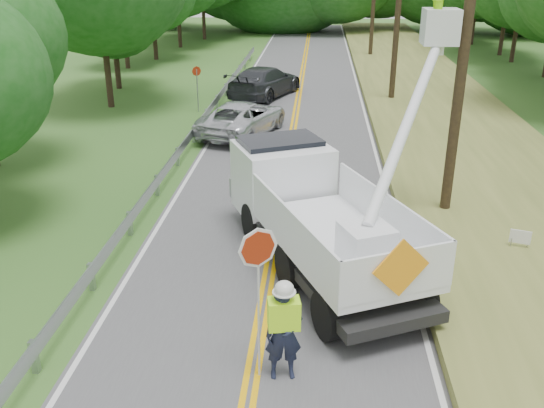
{
  "coord_description": "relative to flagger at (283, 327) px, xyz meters",
  "views": [
    {
      "loc": [
        1.07,
        -7.74,
        7.32
      ],
      "look_at": [
        0.0,
        6.0,
        1.5
      ],
      "focal_mm": 39.02,
      "sensor_mm": 36.0,
      "label": 1
    }
  ],
  "objects": [
    {
      "name": "tall_grass_verge",
      "position": [
        6.53,
        12.76,
        -0.96
      ],
      "size": [
        7.0,
        96.0,
        0.3
      ],
      "primitive_type": "cube",
      "color": "#5D642E",
      "rests_on": "ground"
    },
    {
      "name": "yard_sign",
      "position": [
        5.86,
        5.26,
        -0.56
      ],
      "size": [
        0.51,
        0.19,
        0.76
      ],
      "color": "white",
      "rests_on": "ground"
    },
    {
      "name": "suv_darkgrey",
      "position": [
        -2.46,
        23.67,
        -0.26
      ],
      "size": [
        4.24,
        6.2,
        1.67
      ],
      "primitive_type": "imported",
      "rotation": [
        0.0,
        0.0,
        2.77
      ],
      "color": "#323439",
      "rests_on": "road"
    },
    {
      "name": "flagger",
      "position": [
        0.0,
        0.0,
        0.0
      ],
      "size": [
        1.15,
        0.56,
        3.06
      ],
      "color": "#191E33",
      "rests_on": "road"
    },
    {
      "name": "suv_silver",
      "position": [
        -2.74,
        16.08,
        -0.35
      ],
      "size": [
        3.95,
        5.82,
        1.48
      ],
      "primitive_type": "imported",
      "rotation": [
        0.0,
        0.0,
        2.83
      ],
      "color": "silver",
      "rests_on": "road"
    },
    {
      "name": "guardrail",
      "position": [
        -4.59,
        13.67,
        -0.56
      ],
      "size": [
        0.18,
        48.0,
        0.77
      ],
      "color": "#969B9F",
      "rests_on": "ground"
    },
    {
      "name": "utility_poles",
      "position": [
        4.43,
        15.78,
        4.16
      ],
      "size": [
        1.6,
        43.3,
        10.0
      ],
      "color": "black",
      "rests_on": "ground"
    },
    {
      "name": "stop_sign_permanent",
      "position": [
        -5.5,
        20.01,
        0.38
      ],
      "size": [
        0.4,
        0.31,
        2.28
      ],
      "color": "#969B9F",
      "rests_on": "ground"
    },
    {
      "name": "bucket_truck",
      "position": [
        0.5,
        5.38,
        0.52
      ],
      "size": [
        6.16,
        7.87,
        7.19
      ],
      "color": "black",
      "rests_on": "road"
    },
    {
      "name": "road",
      "position": [
        -0.57,
        12.76,
        -1.1
      ],
      "size": [
        7.2,
        96.0,
        0.03
      ],
      "color": "#4E4E50",
      "rests_on": "ground"
    }
  ]
}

